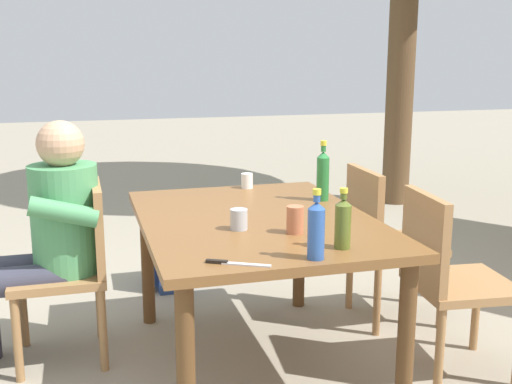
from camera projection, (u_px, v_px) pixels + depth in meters
ground_plane at (256, 363)px, 3.09m from camera, size 24.00×24.00×0.00m
dining_table at (256, 236)px, 2.95m from camera, size 1.43×1.05×0.74m
chair_near_left at (75, 262)px, 3.07m from camera, size 0.44×0.44×0.87m
chair_far_left at (383, 236)px, 3.50m from camera, size 0.45×0.45×0.87m
chair_far_right at (447, 274)px, 2.90m from camera, size 0.48×0.48×0.87m
person_in_white_shirt at (49, 231)px, 3.00m from camera, size 0.47×0.62×1.18m
bottle_green at (323, 175)px, 3.24m from camera, size 0.06×0.06×0.31m
bottle_olive at (343, 222)px, 2.44m from camera, size 0.06×0.06×0.24m
bottle_blue at (316, 229)px, 2.31m from camera, size 0.06×0.06×0.26m
cup_steel at (239, 219)px, 2.72m from camera, size 0.08×0.08×0.09m
cup_white at (247, 181)px, 3.55m from camera, size 0.06×0.06×0.08m
cup_terracotta at (295, 220)px, 2.66m from camera, size 0.07×0.07×0.12m
table_knife at (233, 263)px, 2.27m from camera, size 0.13×0.22×0.01m
backpack_by_far_side at (170, 256)px, 4.07m from camera, size 0.31×0.26×0.43m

